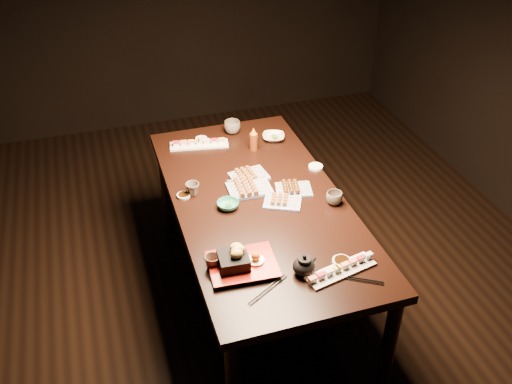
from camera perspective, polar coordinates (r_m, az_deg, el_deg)
ground at (r=3.59m, az=0.66°, el=-10.42°), size 5.00×5.00×0.00m
dining_table at (r=3.33m, az=0.26°, el=-6.07°), size 1.10×1.89×0.75m
sushi_platter_near at (r=2.67m, az=8.50°, el=-7.55°), size 0.36×0.17×0.04m
sushi_platter_far at (r=3.59m, az=-5.72°, el=4.92°), size 0.37×0.16×0.04m
yakitori_plate_center at (r=3.16m, az=-0.66°, el=0.68°), size 0.24×0.18×0.06m
yakitori_plate_right at (r=3.06m, az=2.68°, el=-0.74°), size 0.24×0.21×0.05m
yakitori_plate_left at (r=3.27m, az=-0.71°, el=1.90°), size 0.23×0.18×0.05m
tsukune_plate at (r=3.16m, az=3.80°, el=0.52°), size 0.22×0.18×0.05m
edamame_bowl_green at (r=3.03m, az=-2.82°, el=-1.30°), size 0.13×0.13×0.04m
edamame_bowl_cream at (r=3.65m, az=1.76°, el=5.51°), size 0.18×0.18×0.03m
tempura_tray at (r=2.64m, az=-1.37°, el=-6.61°), size 0.33×0.27×0.12m
teacup_near_left at (r=2.66m, az=-4.40°, el=-6.98°), size 0.09×0.09×0.07m
teacup_mid_right at (r=3.08m, az=7.83°, el=-0.60°), size 0.09×0.09×0.07m
teacup_far_left at (r=3.14m, az=-6.36°, el=0.31°), size 0.08×0.08×0.07m
teacup_far_right at (r=3.71m, az=-2.40°, el=6.50°), size 0.12×0.12×0.08m
teapot at (r=2.62m, az=4.82°, el=-7.23°), size 0.15×0.15×0.10m
condiment_bottle at (r=3.51m, az=-0.25°, el=5.32°), size 0.06×0.06×0.15m
sauce_dish_west at (r=3.14m, az=-7.25°, el=-0.35°), size 0.10×0.10×0.01m
sauce_dish_east at (r=3.38m, az=5.99°, el=2.52°), size 0.10×0.10×0.01m
sauce_dish_se at (r=2.72m, az=8.55°, el=-6.88°), size 0.12×0.12×0.02m
sauce_dish_nw at (r=3.66m, az=-5.48°, el=5.31°), size 0.09×0.09×0.01m
chopsticks_near at (r=2.56m, az=1.18°, el=-9.69°), size 0.22×0.14×0.01m
chopsticks_se at (r=2.65m, az=10.06°, el=-8.59°), size 0.22×0.14×0.01m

